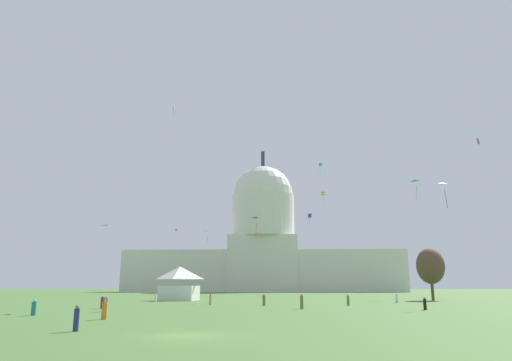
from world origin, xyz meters
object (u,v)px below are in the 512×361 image
object	(u,v)px
person_tan_mid_right	(210,300)
kite_violet_mid	(478,141)
capitol_building	(263,246)
tree_east_mid	(430,266)
person_olive_edge_east	(264,300)
kite_green_mid	(414,183)
kite_orange_mid	(176,230)
person_orange_lawn_far_left	(104,311)
kite_magenta_low	(258,219)
person_white_front_right	(155,298)
kite_blue_mid	(310,216)
person_navy_near_tree_east	(76,319)
person_white_near_tent	(397,299)
person_olive_front_center	(348,300)
kite_pink_low	(99,229)
kite_black_low	(445,187)
person_black_edge_west	(425,304)
person_olive_deep_crowd	(302,302)
person_grey_back_center	(106,305)
person_teal_back_left	(34,308)
kite_cyan_low	(208,233)
person_maroon_lawn_far_right	(103,303)
event_tent	(180,283)
kite_yellow_low	(234,272)
kite_turquoise_high	(320,165)
kite_gold_high	(323,193)
kite_white_high	(174,108)

from	to	relation	value
person_tan_mid_right	kite_violet_mid	distance (m)	46.23
capitol_building	tree_east_mid	size ratio (longest dim) A/B	12.78
person_olive_edge_east	kite_green_mid	size ratio (longest dim) A/B	0.35
kite_orange_mid	person_orange_lawn_far_left	bearing A→B (deg)	74.18
kite_magenta_low	person_white_front_right	bearing A→B (deg)	125.38
kite_blue_mid	capitol_building	bearing A→B (deg)	92.07
person_white_front_right	person_navy_near_tree_east	distance (m)	53.57
person_white_near_tent	person_white_front_right	size ratio (longest dim) A/B	0.98
person_white_near_tent	person_olive_edge_east	xyz separation A→B (m)	(-21.53, -12.22, 0.08)
person_orange_lawn_far_left	kite_green_mid	world-z (taller)	kite_green_mid
person_olive_edge_east	kite_violet_mid	xyz separation A→B (m)	(31.93, -0.35, 22.96)
person_olive_front_center	kite_pink_low	size ratio (longest dim) A/B	0.96
person_white_near_tent	kite_green_mid	world-z (taller)	kite_green_mid
person_white_near_tent	kite_black_low	distance (m)	21.55
person_black_edge_west	person_navy_near_tree_east	bearing A→B (deg)	-131.83
capitol_building	person_olive_deep_crowd	xyz separation A→B (m)	(10.09, -162.80, -20.50)
capitol_building	person_white_near_tent	xyz separation A→B (m)	(26.73, -141.06, -20.65)
capitol_building	tree_east_mid	bearing A→B (deg)	-73.80
capitol_building	person_black_edge_west	size ratio (longest dim) A/B	84.66
kite_pink_low	person_grey_back_center	bearing A→B (deg)	9.99
person_grey_back_center	person_teal_back_left	bearing A→B (deg)	-152.90
tree_east_mid	kite_green_mid	bearing A→B (deg)	80.65
kite_cyan_low	person_teal_back_left	bearing A→B (deg)	-146.43
person_olive_front_center	kite_cyan_low	distance (m)	52.69
person_teal_back_left	person_maroon_lawn_far_right	world-z (taller)	person_maroon_lawn_far_right
event_tent	person_orange_lawn_far_left	size ratio (longest dim) A/B	4.77
kite_pink_low	kite_yellow_low	size ratio (longest dim) A/B	0.45
kite_orange_mid	kite_yellow_low	size ratio (longest dim) A/B	0.24
kite_black_low	kite_turquoise_high	world-z (taller)	kite_turquoise_high
person_grey_back_center	person_olive_edge_east	xyz separation A→B (m)	(16.59, 16.77, -0.00)
person_teal_back_left	kite_black_low	xyz separation A→B (m)	(47.12, 21.60, 15.84)
person_white_near_tent	person_navy_near_tree_east	bearing A→B (deg)	-130.95
kite_turquoise_high	kite_yellow_low	bearing A→B (deg)	52.46
kite_green_mid	kite_gold_high	world-z (taller)	kite_gold_high
person_tan_mid_right	kite_violet_mid	size ratio (longest dim) A/B	1.65
person_white_near_tent	kite_blue_mid	world-z (taller)	kite_blue_mid
event_tent	kite_green_mid	xyz separation A→B (m)	(51.25, 16.40, 23.05)
capitol_building	person_white_near_tent	distance (m)	145.05
kite_yellow_low	kite_gold_high	size ratio (longest dim) A/B	0.99
person_orange_lawn_far_left	kite_white_high	distance (m)	115.11
person_olive_deep_crowd	kite_magenta_low	distance (m)	28.58
event_tent	person_olive_deep_crowd	size ratio (longest dim) A/B	4.28
person_orange_lawn_far_left	person_tan_mid_right	bearing A→B (deg)	43.19
person_navy_near_tree_east	kite_gold_high	size ratio (longest dim) A/B	0.43
kite_black_low	person_teal_back_left	bearing A→B (deg)	-172.80
person_maroon_lawn_far_right	kite_magenta_low	distance (m)	33.28
person_olive_front_center	kite_white_high	bearing A→B (deg)	-76.12
person_tan_mid_right	person_navy_near_tree_east	bearing A→B (deg)	-92.51
person_grey_back_center	person_tan_mid_right	distance (m)	21.41
person_black_edge_west	kite_white_high	bearing A→B (deg)	126.80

